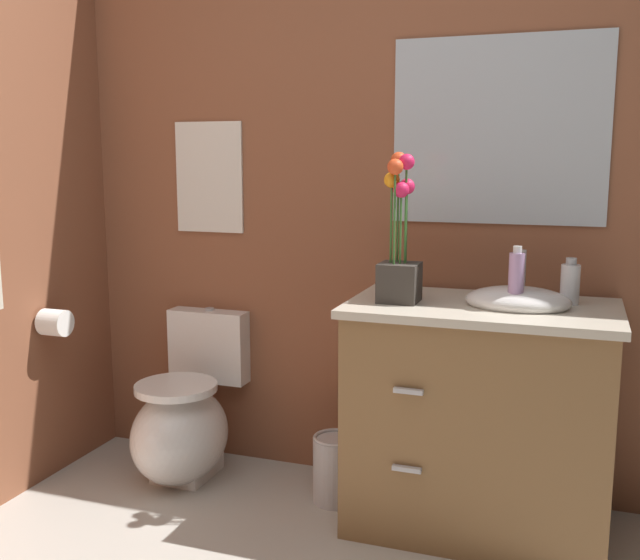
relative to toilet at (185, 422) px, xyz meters
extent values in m
cube|color=brown|center=(0.96, 0.30, 1.01)|extent=(4.09, 0.05, 2.50)
ellipsoid|color=white|center=(0.00, -0.05, -0.04)|extent=(0.38, 0.48, 0.40)
cube|color=white|center=(0.00, 0.00, -0.15)|extent=(0.22, 0.26, 0.18)
cube|color=white|center=(0.00, 0.24, 0.28)|extent=(0.36, 0.13, 0.32)
cylinder|color=white|center=(0.00, -0.07, 0.17)|extent=(0.34, 0.34, 0.03)
cylinder|color=#B7B7BC|center=(0.00, 0.24, 0.44)|extent=(0.04, 0.04, 0.02)
cube|color=brown|center=(1.22, -0.03, 0.16)|extent=(0.90, 0.52, 0.81)
cube|color=beige|center=(1.22, -0.03, 0.58)|extent=(0.94, 0.56, 0.03)
ellipsoid|color=white|center=(1.34, -0.03, 0.62)|extent=(0.36, 0.26, 0.10)
cylinder|color=#B7B7BC|center=(1.34, 0.13, 0.69)|extent=(0.02, 0.02, 0.18)
cube|color=#B7B7BC|center=(1.02, -0.30, 0.34)|extent=(0.10, 0.02, 0.02)
cube|color=#B7B7BC|center=(1.02, -0.30, 0.06)|extent=(0.10, 0.02, 0.02)
cube|color=#38332D|center=(0.94, -0.08, 0.67)|extent=(0.14, 0.14, 0.14)
cylinder|color=#386B2D|center=(0.95, -0.08, 0.91)|extent=(0.01, 0.01, 0.36)
sphere|color=#E01E51|center=(0.95, -0.08, 1.09)|extent=(0.06, 0.06, 0.06)
cylinder|color=#386B2D|center=(0.95, -0.06, 0.87)|extent=(0.01, 0.01, 0.27)
sphere|color=#E01E51|center=(0.95, -0.06, 1.01)|extent=(0.06, 0.06, 0.06)
cylinder|color=#386B2D|center=(0.92, -0.04, 0.92)|extent=(0.01, 0.01, 0.36)
sphere|color=#EA4C23|center=(0.92, -0.04, 1.10)|extent=(0.06, 0.06, 0.06)
cylinder|color=#386B2D|center=(0.90, -0.07, 0.88)|extent=(0.01, 0.01, 0.29)
sphere|color=orange|center=(0.90, -0.07, 1.03)|extent=(0.06, 0.06, 0.06)
cylinder|color=#386B2D|center=(0.92, -0.11, 0.91)|extent=(0.01, 0.01, 0.34)
sphere|color=#EA4C23|center=(0.92, -0.11, 1.08)|extent=(0.06, 0.06, 0.06)
cylinder|color=#386B2D|center=(0.94, -0.09, 0.87)|extent=(0.01, 0.01, 0.26)
sphere|color=#E01E51|center=(0.94, -0.09, 1.00)|extent=(0.06, 0.06, 0.06)
cylinder|color=#B28CBF|center=(1.34, -0.09, 0.69)|extent=(0.05, 0.05, 0.19)
cylinder|color=silver|center=(1.34, -0.09, 0.80)|extent=(0.03, 0.03, 0.02)
cylinder|color=white|center=(1.51, 0.08, 0.67)|extent=(0.07, 0.07, 0.14)
cylinder|color=#B7B7BC|center=(1.51, 0.08, 0.75)|extent=(0.04, 0.04, 0.02)
cylinder|color=#B7B7BC|center=(0.68, -0.01, -0.11)|extent=(0.18, 0.18, 0.26)
torus|color=#B7B7BC|center=(0.68, -0.01, 0.02)|extent=(0.18, 0.18, 0.01)
cube|color=silver|center=(0.00, 0.27, 1.02)|extent=(0.32, 0.01, 0.48)
cube|color=#B2BCC6|center=(1.22, 0.27, 1.21)|extent=(0.80, 0.01, 0.70)
cylinder|color=white|center=(-0.48, -0.20, 0.44)|extent=(0.11, 0.11, 0.11)
camera|label=1|loc=(1.53, -2.60, 1.11)|focal=41.14mm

